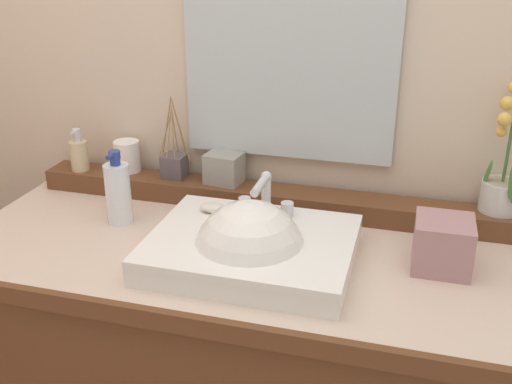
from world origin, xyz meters
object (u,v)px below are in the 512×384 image
reed_diffuser (174,165)px  lotion_bottle (118,192)px  soap_dispenser (79,154)px  potted_plant (502,184)px  tissue_box (443,244)px  trinket_box (224,168)px  sink_basin (250,252)px  tumbler_cup (127,156)px  soap_bar (213,208)px

reed_diffuser → lotion_bottle: bearing=-109.2°
soap_dispenser → reed_diffuser: (0.30, 0.02, -0.01)m
potted_plant → tissue_box: (-0.14, -0.23, -0.07)m
soap_dispenser → trinket_box: (0.45, 0.02, -0.01)m
sink_basin → potted_plant: potted_plant is taller
tumbler_cup → trinket_box: size_ratio=0.94×
trinket_box → lotion_bottle: bearing=-129.6°
tumbler_cup → tissue_box: bearing=-14.5°
sink_basin → potted_plant: (0.57, 0.33, 0.10)m
sink_basin → lotion_bottle: 0.42m
potted_plant → tissue_box: 0.28m
reed_diffuser → soap_dispenser: bearing=-175.3°
soap_dispenser → sink_basin: bearing=-26.0°
tumbler_cup → tissue_box: 0.94m
lotion_bottle → tissue_box: 0.83m
lotion_bottle → tumbler_cup: bearing=110.6°
potted_plant → reed_diffuser: bearing=-179.6°
soap_bar → reed_diffuser: 0.29m
soap_bar → trinket_box: size_ratio=0.71×
potted_plant → tumbler_cup: 1.04m
tumbler_cup → lotion_bottle: lotion_bottle is taller
tissue_box → trinket_box: bearing=159.5°
trinket_box → soap_dispenser: bearing=-169.3°
reed_diffuser → tissue_box: (0.75, -0.23, -0.04)m
sink_basin → trinket_box: 0.37m
lotion_bottle → tissue_box: size_ratio=1.55×
potted_plant → lotion_bottle: (-0.96, -0.21, -0.05)m
sink_basin → potted_plant: bearing=30.3°
trinket_box → lotion_bottle: size_ratio=0.49×
soap_dispenser → trinket_box: soap_dispenser is taller
lotion_bottle → tissue_box: (0.82, -0.02, -0.03)m
potted_plant → reed_diffuser: (-0.89, -0.01, -0.04)m
sink_basin → soap_bar: 0.18m
sink_basin → tissue_box: 0.44m
sink_basin → reed_diffuser: size_ratio=1.97×
sink_basin → trinket_box: bearing=117.7°
soap_bar → lotion_bottle: 0.27m
reed_diffuser → trinket_box: reed_diffuser is taller
lotion_bottle → soap_dispenser: bearing=140.4°
soap_dispenser → tumbler_cup: 0.15m
tumbler_cup → soap_bar: bearing=-32.3°
soap_bar → tissue_box: bearing=-1.5°
sink_basin → reed_diffuser: (-0.32, 0.33, 0.07)m
lotion_bottle → reed_diffuser: bearing=70.8°
soap_dispenser → tumbler_cup: bearing=12.9°
soap_bar → soap_dispenser: soap_dispenser is taller
soap_dispenser → reed_diffuser: reed_diffuser is taller
tumbler_cup → reed_diffuser: size_ratio=0.39×
sink_basin → tissue_box: size_ratio=3.64×
soap_bar → trinket_box: trinket_box is taller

